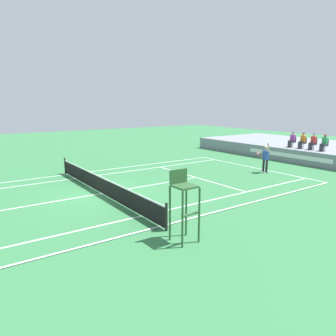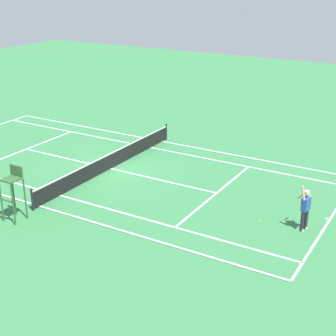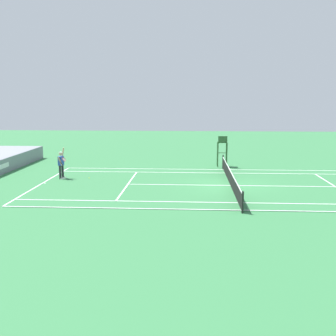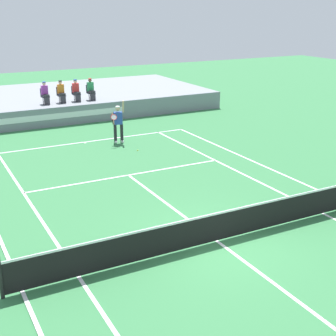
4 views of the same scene
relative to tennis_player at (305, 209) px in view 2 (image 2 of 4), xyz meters
The scene contains 6 objects.
ground_plane 11.28m from the tennis_player, 97.83° to the right, with size 80.00×80.00×0.00m, color #337542.
court 11.28m from the tennis_player, 97.83° to the right, with size 11.08×23.88×0.03m.
net 11.25m from the tennis_player, 97.83° to the right, with size 11.98×0.10×1.07m.
tennis_player is the anchor object (origin of this frame).
tennis_ball 2.06m from the tennis_player, 83.86° to the right, with size 0.07×0.07×0.07m, color #D1E533.
umpire_chair 12.39m from the tennis_player, 64.10° to the right, with size 0.77×0.77×2.44m.
Camera 2 is at (20.70, 15.82, 10.25)m, focal length 54.16 mm.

